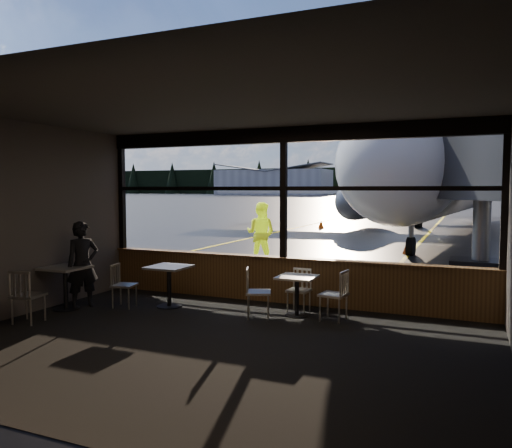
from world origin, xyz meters
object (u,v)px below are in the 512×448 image
Objects in this scene: chair_near_w at (258,293)px; cone_wing at (321,224)px; airliner at (461,129)px; chair_left_s at (28,296)px; jet_bridge at (478,178)px; ground_crew at (261,233)px; cafe_table_mid at (169,287)px; cone_nose at (408,246)px; chair_near_n at (299,291)px; chair_mid_w at (124,286)px; cafe_table_left at (66,288)px; passenger at (83,265)px; cafe_table_near at (297,296)px; chair_near_e at (333,295)px.

cone_wing is (-4.55, 20.18, -0.21)m from chair_near_w.
airliner reaches higher than chair_left_s.
jet_bridge reaches higher than ground_crew.
ground_crew reaches higher than cone_wing.
cafe_table_mid is 0.86× the size of chair_left_s.
cone_nose is at bearing -134.13° from ground_crew.
chair_near_n is 3.35m from chair_mid_w.
passenger is at bearing 53.43° from cafe_table_left.
airliner is at bearing 13.69° from cone_wing.
cafe_table_mid is (-2.49, -0.33, 0.04)m from cafe_table_near.
chair_near_e is (-2.33, -6.46, -2.14)m from jet_bridge.
ground_crew reaches higher than chair_near_e.
jet_bridge is (0.76, -15.19, -3.00)m from airliner.
airliner is 23.01m from cafe_table_mid.
cafe_table_near is at bearing -89.98° from airliner.
chair_mid_w reaches higher than cafe_table_mid.
cone_wing is (-1.13, 20.79, -0.59)m from passenger.
passenger reaches higher than chair_near_n.
jet_bridge is 14.49× the size of chair_near_n.
chair_left_s reaches higher than cone_nose.
cone_nose is at bearing 84.93° from cafe_table_near.
ground_crew reaches higher than chair_near_n.
cafe_table_left is at bearing 111.55° from chair_near_e.
chair_left_s is (-3.47, -1.86, 0.02)m from chair_near_w.
chair_near_n is at bearing 117.48° from ground_crew.
cafe_table_near is 4.64m from chair_left_s.
chair_left_s is at bearing -98.86° from airliner.
cafe_table_near is at bearing 92.56° from chair_near_e.
cafe_table_left is at bearing 22.27° from chair_near_n.
cafe_table_left is 0.49× the size of passenger.
chair_near_n is (-0.73, 0.30, -0.04)m from chair_near_e.
chair_mid_w is 1.74m from chair_left_s.
chair_near_e is 1.06× the size of chair_mid_w.
chair_near_w reaches higher than chair_mid_w.
chair_mid_w is at bearing -105.08° from chair_near_w.
cone_wing is at bearing 173.40° from chair_mid_w.
jet_bridge is 4.62m from cone_nose.
cone_wing is (-8.14, 13.39, -2.35)m from jet_bridge.
cafe_table_left is 6.91m from ground_crew.
ground_crew reaches higher than chair_mid_w.
chair_near_w is at bearing -117.91° from jet_bridge.
cafe_table_near is at bearing 90.24° from chair_mid_w.
chair_near_n is at bearing 21.98° from chair_left_s.
jet_bridge is 7.22m from chair_near_n.
chair_near_e reaches higher than chair_mid_w.
chair_mid_w is 1.49× the size of cone_nose.
cafe_table_near is 0.39× the size of ground_crew.
jet_bridge reaches higher than passenger.
cafe_table_left is (-4.19, -1.26, 0.05)m from cafe_table_near.
cone_nose is (0.91, 9.55, -0.12)m from chair_near_n.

